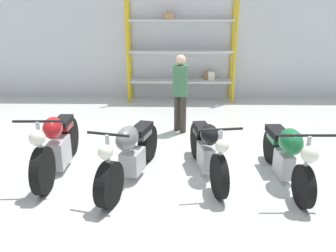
{
  "coord_description": "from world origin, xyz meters",
  "views": [
    {
      "loc": [
        0.11,
        -4.57,
        2.33
      ],
      "look_at": [
        0.0,
        0.4,
        0.7
      ],
      "focal_mm": 35.0,
      "sensor_mm": 36.0,
      "label": 1
    }
  ],
  "objects_px": {
    "shelving_rack": "(183,53)",
    "motorcycle_grey": "(131,153)",
    "motorcycle_red": "(57,145)",
    "motorcycle_green": "(287,153)",
    "motorcycle_black": "(207,149)",
    "person_browsing": "(180,88)"
  },
  "relations": [
    {
      "from": "shelving_rack",
      "to": "motorcycle_black",
      "type": "height_order",
      "value": "shelving_rack"
    },
    {
      "from": "motorcycle_black",
      "to": "shelving_rack",
      "type": "bearing_deg",
      "value": 173.82
    },
    {
      "from": "motorcycle_red",
      "to": "motorcycle_black",
      "type": "bearing_deg",
      "value": 86.3
    },
    {
      "from": "motorcycle_red",
      "to": "motorcycle_black",
      "type": "relative_size",
      "value": 1.04
    },
    {
      "from": "shelving_rack",
      "to": "motorcycle_black",
      "type": "relative_size",
      "value": 1.58
    },
    {
      "from": "person_browsing",
      "to": "motorcycle_green",
      "type": "bearing_deg",
      "value": 79.16
    },
    {
      "from": "motorcycle_grey",
      "to": "motorcycle_green",
      "type": "xyz_separation_m",
      "value": [
        2.29,
        -0.03,
        0.04
      ]
    },
    {
      "from": "motorcycle_grey",
      "to": "motorcycle_black",
      "type": "distance_m",
      "value": 1.16
    },
    {
      "from": "motorcycle_green",
      "to": "person_browsing",
      "type": "relative_size",
      "value": 1.2
    },
    {
      "from": "shelving_rack",
      "to": "motorcycle_grey",
      "type": "bearing_deg",
      "value": -99.57
    },
    {
      "from": "motorcycle_grey",
      "to": "motorcycle_green",
      "type": "relative_size",
      "value": 1.08
    },
    {
      "from": "motorcycle_green",
      "to": "person_browsing",
      "type": "distance_m",
      "value": 2.79
    },
    {
      "from": "motorcycle_green",
      "to": "motorcycle_grey",
      "type": "bearing_deg",
      "value": -91.91
    },
    {
      "from": "motorcycle_black",
      "to": "motorcycle_green",
      "type": "relative_size",
      "value": 1.0
    },
    {
      "from": "shelving_rack",
      "to": "motorcycle_red",
      "type": "height_order",
      "value": "shelving_rack"
    },
    {
      "from": "motorcycle_red",
      "to": "motorcycle_grey",
      "type": "xyz_separation_m",
      "value": [
        1.19,
        -0.24,
        -0.02
      ]
    },
    {
      "from": "motorcycle_grey",
      "to": "motorcycle_green",
      "type": "bearing_deg",
      "value": 103.48
    },
    {
      "from": "shelving_rack",
      "to": "motorcycle_black",
      "type": "bearing_deg",
      "value": -86.87
    },
    {
      "from": "motorcycle_red",
      "to": "motorcycle_grey",
      "type": "bearing_deg",
      "value": 76.53
    },
    {
      "from": "motorcycle_green",
      "to": "shelving_rack",
      "type": "bearing_deg",
      "value": -165.93
    },
    {
      "from": "motorcycle_green",
      "to": "motorcycle_red",
      "type": "bearing_deg",
      "value": -95.69
    },
    {
      "from": "motorcycle_grey",
      "to": "person_browsing",
      "type": "bearing_deg",
      "value": 175.49
    }
  ]
}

